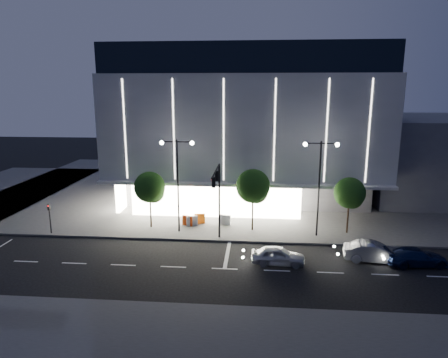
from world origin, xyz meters
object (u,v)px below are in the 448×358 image
object	(u,v)px
tree_mid	(253,188)
barrier_a	(188,221)
street_lamp_east	(320,175)
tree_right	(350,195)
barrier_b	(192,221)
car_second	(374,252)
tree_left	(150,189)
traffic_mast	(218,190)
barrier_c	(200,219)
street_lamp_west	(178,172)
car_third	(416,257)
ped_signal_far	(50,216)
barrier_d	(225,220)
car_lead	(278,256)

from	to	relation	value
tree_mid	barrier_a	bearing A→B (deg)	173.49
street_lamp_east	barrier_a	bearing A→B (deg)	171.96
tree_right	tree_mid	bearing A→B (deg)	180.00
barrier_b	car_second	bearing A→B (deg)	-41.10
tree_left	traffic_mast	bearing A→B (deg)	-27.84
barrier_c	tree_mid	bearing A→B (deg)	-27.52
traffic_mast	barrier_b	world-z (taller)	traffic_mast
barrier_a	barrier_b	size ratio (longest dim) A/B	1.00
street_lamp_west	tree_left	xyz separation A→B (m)	(-2.97, 1.02, -1.92)
tree_right	car_second	distance (m)	6.95
barrier_b	traffic_mast	bearing A→B (deg)	-73.05
street_lamp_west	barrier_a	size ratio (longest dim) A/B	8.18
tree_mid	car_third	bearing A→B (deg)	-27.25
car_third	barrier_a	bearing A→B (deg)	62.62
ped_signal_far	barrier_d	size ratio (longest dim) A/B	2.73
tree_right	traffic_mast	bearing A→B (deg)	-162.98
street_lamp_west	tree_right	bearing A→B (deg)	3.64
street_lamp_east	barrier_d	size ratio (longest dim) A/B	8.18
tree_right	barrier_c	distance (m)	14.83
tree_left	barrier_c	size ratio (longest dim) A/B	5.20
tree_mid	car_lead	world-z (taller)	tree_mid
barrier_d	street_lamp_east	bearing A→B (deg)	-0.00
car_lead	car_third	xyz separation A→B (m)	(10.74, 0.72, -0.03)
tree_left	tree_right	bearing A→B (deg)	-0.00
car_second	car_third	xyz separation A→B (m)	(3.06, -0.44, -0.09)
barrier_b	car_third	bearing A→B (deg)	-38.81
ped_signal_far	tree_right	bearing A→B (deg)	5.14
traffic_mast	car_third	size ratio (longest dim) A/B	1.49
traffic_mast	barrier_c	bearing A→B (deg)	114.69
street_lamp_east	tree_mid	world-z (taller)	street_lamp_east
car_third	tree_right	bearing A→B (deg)	23.58
car_second	barrier_d	size ratio (longest dim) A/B	4.32
street_lamp_east	car_third	size ratio (longest dim) A/B	1.89
car_second	barrier_c	xyz separation A→B (m)	(-15.17, 7.64, -0.13)
traffic_mast	car_third	bearing A→B (deg)	-10.47
traffic_mast	ped_signal_far	world-z (taller)	traffic_mast
tree_mid	tree_left	bearing A→B (deg)	-180.00
street_lamp_west	barrier_c	xyz separation A→B (m)	(1.63, 2.49, -5.31)
street_lamp_west	tree_right	distance (m)	16.19
traffic_mast	tree_mid	xyz separation A→B (m)	(3.03, 3.68, -0.69)
street_lamp_west	barrier_b	world-z (taller)	street_lamp_west
ped_signal_far	car_second	xyz separation A→B (m)	(28.81, -3.65, -1.10)
tree_mid	barrier_d	bearing A→B (deg)	154.80
barrier_b	tree_right	bearing A→B (deg)	-20.27
traffic_mast	street_lamp_east	distance (m)	9.43
tree_mid	barrier_d	world-z (taller)	tree_mid
traffic_mast	tree_mid	bearing A→B (deg)	50.58
barrier_d	car_third	bearing A→B (deg)	-12.03
ped_signal_far	barrier_d	world-z (taller)	ped_signal_far
car_second	barrier_c	distance (m)	16.99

